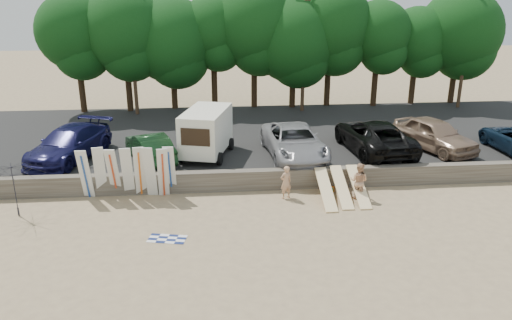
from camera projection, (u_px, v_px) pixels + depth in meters
The scene contains 28 objects.
ground at pixel (320, 213), 21.97m from camera, with size 120.00×120.00×0.00m, color tan.
seawall at pixel (308, 178), 24.62m from camera, with size 44.00×0.50×1.00m, color #6B6356.
parking_lot at pixel (286, 137), 31.71m from camera, with size 44.00×14.50×0.70m, color #282828.
treeline at pixel (272, 32), 36.25m from camera, with size 33.99×6.66×9.18m.
utility_poles at pixel (304, 45), 35.35m from camera, with size 25.80×0.26×9.00m.
box_trailer at pixel (206, 130), 26.74m from camera, with size 3.07×4.37×2.54m.
car_0 at pixel (69, 144), 26.37m from camera, with size 2.41×5.92×1.72m, color #11113E.
car_1 at pixel (150, 147), 26.24m from camera, with size 1.56×4.49×1.48m, color black.
car_2 at pixel (294, 142), 26.75m from camera, with size 2.80×6.07×1.69m, color #97979C.
car_3 at pixel (374, 136), 27.64m from camera, with size 2.95×6.39×1.78m, color black.
car_4 at pixel (434, 134), 27.93m from camera, with size 2.10×5.22×1.78m, color #8B6F58.
surfboard_upright_0 at pixel (85, 174), 22.97m from camera, with size 0.50×0.06×2.60m, color silver.
surfboard_upright_1 at pixel (100, 172), 23.20m from camera, with size 0.50×0.06×2.60m, color silver.
surfboard_upright_2 at pixel (113, 173), 23.19m from camera, with size 0.50×0.06×2.60m, color silver.
surfboard_upright_3 at pixel (128, 172), 23.21m from camera, with size 0.50×0.06×2.60m, color silver.
surfboard_upright_4 at pixel (140, 172), 23.27m from camera, with size 0.50×0.06×2.60m, color silver.
surfboard_upright_5 at pixel (150, 172), 23.23m from camera, with size 0.50×0.06×2.60m, color silver.
surfboard_upright_6 at pixel (170, 170), 23.43m from camera, with size 0.50×0.06×2.60m, color silver.
surfboard_upright_7 at pixel (163, 173), 23.18m from camera, with size 0.50×0.06×2.60m, color silver.
surfboard_low_0 at pixel (326, 189), 23.14m from camera, with size 0.56×3.00×0.07m, color #FFDEA0.
surfboard_low_1 at pixel (341, 187), 23.37m from camera, with size 0.56×3.00×0.07m, color #FFDEA0.
surfboard_low_2 at pixel (358, 186), 23.42m from camera, with size 0.56×3.00×0.07m, color #FFDEA0.
beachgoer_a at pixel (286, 182), 23.28m from camera, with size 0.59×0.38×1.60m, color tan.
beachgoer_b at pixel (359, 181), 23.22m from camera, with size 0.85×0.66×1.75m, color tan.
cooler at pixel (328, 191), 23.92m from camera, with size 0.38×0.30×0.32m, color #238245.
gear_bag at pixel (331, 189), 24.27m from camera, with size 0.30×0.25×0.22m, color orange.
beach_towel at pixel (167, 239), 19.77m from camera, with size 1.50×1.50×0.00m, color white.
beach_umbrella at pixel (16, 191), 21.30m from camera, with size 2.63×2.68×2.41m, color black.
Camera 1 is at (-4.59, -19.60, 9.55)m, focal length 35.00 mm.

